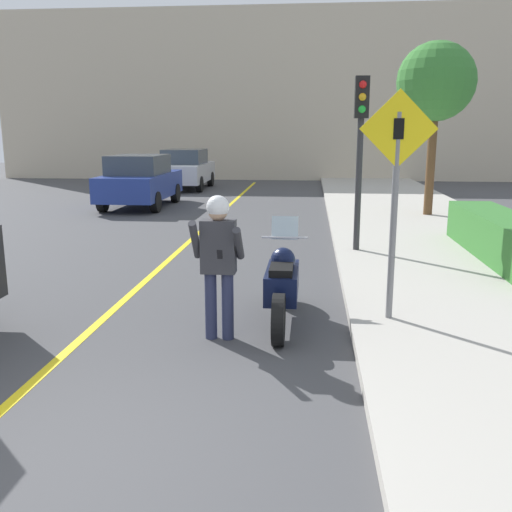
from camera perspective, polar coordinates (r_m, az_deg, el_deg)
ground_plane at (r=4.78m, az=-22.51°, el=-18.97°), size 80.00×80.00×0.00m
sidewalk_curb at (r=8.38m, az=24.25°, el=-5.02°), size 4.40×44.00×0.14m
road_center_line at (r=10.22m, az=-9.91°, el=-1.46°), size 0.12×36.00×0.01m
building_backdrop at (r=29.69m, az=1.47°, el=15.74°), size 28.00×1.20×8.35m
motorcycle at (r=7.28m, az=2.64°, el=-2.89°), size 0.62×2.20×1.29m
person_biker at (r=6.58m, az=-3.78°, el=0.32°), size 0.59×0.47×1.71m
crossing_sign at (r=7.02m, az=13.78°, el=6.97°), size 0.91×0.08×2.76m
traffic_light at (r=11.15m, az=10.42°, el=12.26°), size 0.26×0.30×3.28m
hedge_row at (r=11.27m, az=23.57°, el=1.67°), size 0.90×4.83×0.77m
street_tree at (r=16.63m, az=17.55°, el=16.17°), size 2.10×2.10×4.63m
parked_car_blue at (r=18.99m, az=-11.50°, el=7.40°), size 1.88×4.20×1.68m
parked_car_silver at (r=24.77m, az=-7.03°, el=8.65°), size 1.88×4.20×1.68m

